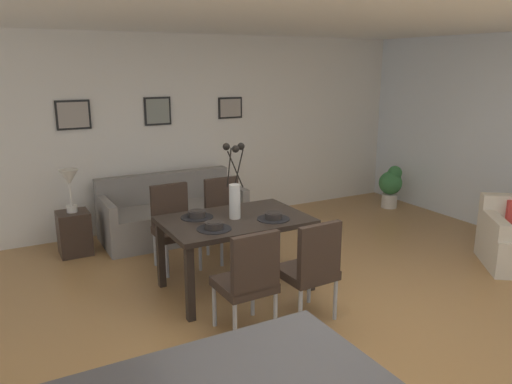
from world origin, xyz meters
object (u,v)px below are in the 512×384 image
object	(u,v)px
dining_chair_far_left	(311,266)
bowl_near_left	(214,225)
sofa	(172,216)
framed_picture_left	(73,115)
dining_chair_near_right	(174,222)
dining_chair_far_right	(226,214)
side_table	(74,233)
centerpiece_vase	(235,190)
bowl_far_left	(273,215)
potted_plant	(391,185)
table_lamp	(69,181)
dining_chair_near_left	(249,278)
framed_picture_center	(158,111)
dining_table	(235,227)
bowl_near_right	(197,213)
framed_picture_right	(230,108)

from	to	relation	value
dining_chair_far_left	bowl_near_left	bearing A→B (deg)	131.48
sofa	framed_picture_left	distance (m)	1.75
dining_chair_near_right	dining_chair_far_right	bearing A→B (deg)	1.00
dining_chair_near_right	framed_picture_left	distance (m)	1.95
side_table	centerpiece_vase	bearing A→B (deg)	-54.48
bowl_far_left	sofa	size ratio (longest dim) A/B	0.09
centerpiece_vase	potted_plant	distance (m)	3.80
table_lamp	potted_plant	xyz separation A→B (m)	(4.71, -0.30, -0.52)
dining_chair_near_left	framed_picture_center	bearing A→B (deg)	84.56
dining_chair_near_right	bowl_near_left	size ratio (longest dim) A/B	5.41
dining_chair_near_right	table_lamp	world-z (taller)	table_lamp
dining_chair_near_right	framed_picture_left	xyz separation A→B (m)	(-0.73, 1.44, 1.09)
dining_chair_far_right	table_lamp	distance (m)	1.85
dining_table	bowl_near_right	size ratio (longest dim) A/B	8.24
dining_chair_near_left	potted_plant	size ratio (longest dim) A/B	1.37
sofa	side_table	bearing A→B (deg)	-177.99
dining_table	table_lamp	distance (m)	2.18
dining_chair_far_right	framed_picture_right	world-z (taller)	framed_picture_right
side_table	framed_picture_right	distance (m)	2.74
sofa	side_table	size ratio (longest dim) A/B	3.47
bowl_near_right	sofa	size ratio (longest dim) A/B	0.09
sofa	framed_picture_right	xyz separation A→B (m)	(1.09, 0.48, 1.32)
framed_picture_left	centerpiece_vase	bearing A→B (deg)	-64.93
bowl_far_left	table_lamp	world-z (taller)	table_lamp
sofa	dining_table	bearing A→B (deg)	-89.22
dining_chair_near_right	bowl_near_left	world-z (taller)	dining_chair_near_right
dining_chair_far_right	bowl_near_right	world-z (taller)	dining_chair_far_right
dining_chair_near_right	framed_picture_center	bearing A→B (deg)	76.88
centerpiece_vase	framed_picture_center	size ratio (longest dim) A/B	1.98
dining_chair_far_left	side_table	world-z (taller)	dining_chair_far_left
bowl_near_right	bowl_far_left	distance (m)	0.75
side_table	table_lamp	xyz separation A→B (m)	(0.00, 0.00, 0.63)
bowl_near_left	bowl_far_left	world-z (taller)	same
table_lamp	framed_picture_center	xyz separation A→B (m)	(1.26, 0.53, 0.71)
bowl_near_right	framed_picture_center	size ratio (longest dim) A/B	0.46
side_table	framed_picture_center	bearing A→B (deg)	22.67
table_lamp	potted_plant	world-z (taller)	table_lamp
dining_chair_near_right	framed_picture_left	bearing A→B (deg)	116.91
dining_chair_far_right	bowl_near_left	size ratio (longest dim) A/B	5.41
dining_chair_near_left	framed_picture_center	distance (m)	3.34
bowl_near_left	framed_picture_left	xyz separation A→B (m)	(-0.75, 2.50, 0.82)
framed_picture_center	framed_picture_right	size ratio (longest dim) A/B	1.01
table_lamp	framed_picture_left	bearing A→B (deg)	70.29
dining_chair_near_left	sofa	world-z (taller)	dining_chair_near_left
framed_picture_center	dining_chair_near_right	bearing A→B (deg)	-103.12
bowl_far_left	side_table	world-z (taller)	bowl_far_left
bowl_near_left	sofa	world-z (taller)	bowl_near_left
centerpiece_vase	bowl_near_right	size ratio (longest dim) A/B	4.32
bowl_near_right	table_lamp	bearing A→B (deg)	121.17
sofa	table_lamp	size ratio (longest dim) A/B	3.53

